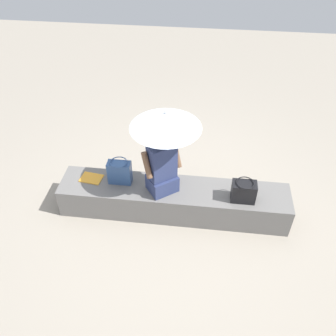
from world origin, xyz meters
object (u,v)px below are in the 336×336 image
Objects in this scene: magazine at (91,178)px; tote_bag_canvas at (120,172)px; person_seated at (162,166)px; handbag_black at (244,191)px; parasol at (166,120)px.

tote_bag_canvas is at bearing -173.85° from magazine.
person_seated is 2.70× the size of tote_bag_canvas.
tote_bag_canvas is at bearing -7.85° from person_seated.
person_seated is 1.03m from magazine.
person_seated is at bearing -3.50° from handbag_black.
magazine is (1.96, -0.15, -0.13)m from handbag_black.
magazine is at bearing -1.42° from tote_bag_canvas.
tote_bag_canvas is (0.60, -0.03, -0.85)m from parasol.
parasol reaches higher than tote_bag_canvas.
parasol is at bearing -174.83° from magazine.
tote_bag_canvas is (1.56, -0.14, 0.02)m from handbag_black.
tote_bag_canvas is at bearing -5.06° from handbag_black.
tote_bag_canvas is at bearing -3.04° from parasol.
handbag_black is at bearing 174.94° from tote_bag_canvas.
magazine is (0.95, -0.09, -0.38)m from person_seated.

